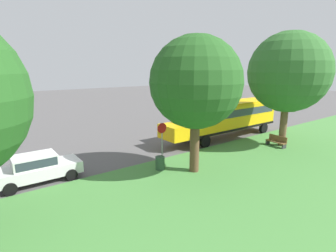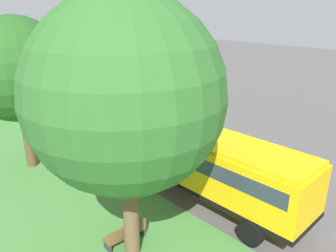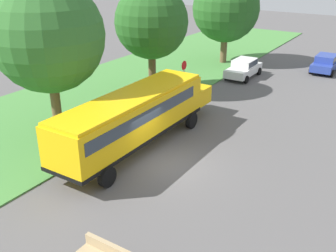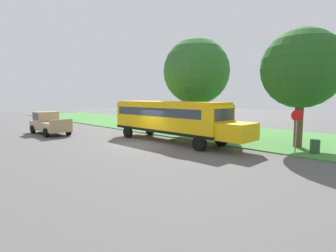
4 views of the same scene
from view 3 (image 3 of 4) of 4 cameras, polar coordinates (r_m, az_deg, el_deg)
name	(u,v)px [view 3 (image 3 of 4)]	position (r m, az deg, el deg)	size (l,w,h in m)	color
ground_plane	(168,165)	(20.12, -0.04, -5.61)	(120.00, 120.00, 0.00)	#565454
grass_verge	(35,122)	(26.31, -18.73, 0.50)	(12.00, 80.00, 0.08)	#47843D
school_bus	(136,115)	(21.15, -4.66, 1.62)	(2.85, 12.42, 3.16)	yellow
car_white_nearest	(244,67)	(34.89, 10.94, 8.37)	(2.02, 4.40, 1.56)	silver
car_blue_middle	(326,62)	(38.68, 21.94, 8.59)	(2.02, 4.40, 1.56)	#283D93
oak_tree_beside_bus	(46,37)	(22.26, -17.28, 12.19)	(6.11, 6.11, 8.93)	brown
oak_tree_roadside_mid	(152,22)	(28.94, -2.34, 14.84)	(5.30, 5.30, 8.06)	brown
oak_tree_far_end	(225,8)	(38.54, 8.28, 16.62)	(6.26, 6.26, 8.33)	brown
stop_sign	(184,74)	(29.15, 2.33, 7.53)	(0.08, 0.68, 2.74)	gray
park_bench	(68,126)	(24.07, -14.38, -0.01)	(1.63, 0.62, 0.92)	brown
trash_bin	(179,86)	(30.65, 1.56, 5.84)	(0.56, 0.56, 0.90)	#2D4C33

